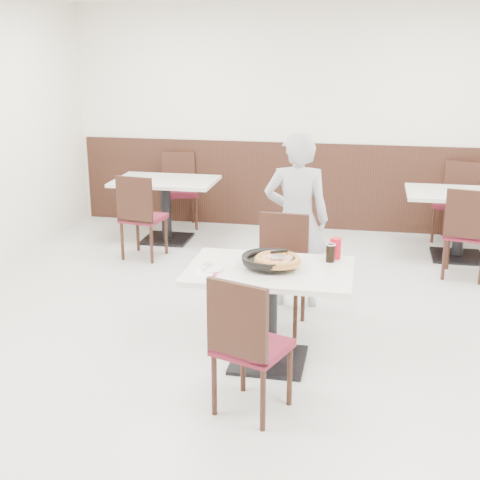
% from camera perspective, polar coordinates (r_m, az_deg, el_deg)
% --- Properties ---
extents(floor, '(7.00, 7.00, 0.00)m').
position_cam_1_polar(floor, '(5.49, 1.80, -8.55)').
color(floor, '#A8A7A3').
rests_on(floor, ground).
extents(wall_back, '(6.00, 0.04, 2.80)m').
position_cam_1_polar(wall_back, '(8.50, 5.79, 10.26)').
color(wall_back, white).
rests_on(wall_back, floor).
extents(wall_front, '(6.00, 0.04, 2.80)m').
position_cam_1_polar(wall_front, '(1.87, -16.10, -14.40)').
color(wall_front, white).
rests_on(wall_front, floor).
extents(wainscot_back, '(5.90, 0.03, 1.10)m').
position_cam_1_polar(wainscot_back, '(8.61, 5.61, 4.62)').
color(wainscot_back, black).
rests_on(wainscot_back, floor).
extents(main_table, '(1.29, 0.94, 0.75)m').
position_cam_1_polar(main_table, '(5.00, 2.51, -6.50)').
color(main_table, silver).
rests_on(main_table, floor).
extents(chair_near, '(0.54, 0.54, 0.95)m').
position_cam_1_polar(chair_near, '(4.33, 1.09, -8.84)').
color(chair_near, black).
rests_on(chair_near, floor).
extents(chair_far, '(0.45, 0.45, 0.95)m').
position_cam_1_polar(chair_far, '(5.57, 3.32, -2.93)').
color(chair_far, black).
rests_on(chair_far, floor).
extents(trivet, '(0.14, 0.14, 0.04)m').
position_cam_1_polar(trivet, '(4.85, 2.94, -2.27)').
color(trivet, black).
rests_on(trivet, main_table).
extents(pizza_pan, '(0.44, 0.44, 0.01)m').
position_cam_1_polar(pizza_pan, '(4.87, 2.53, -1.88)').
color(pizza_pan, black).
rests_on(pizza_pan, trivet).
extents(pizza, '(0.38, 0.38, 0.02)m').
position_cam_1_polar(pizza, '(4.83, 3.22, -1.82)').
color(pizza, '#B87F39').
rests_on(pizza, pizza_pan).
extents(pizza_server, '(0.09, 0.11, 0.00)m').
position_cam_1_polar(pizza_server, '(4.82, 3.26, -1.45)').
color(pizza_server, silver).
rests_on(pizza_server, pizza).
extents(napkin, '(0.15, 0.15, 0.00)m').
position_cam_1_polar(napkin, '(4.78, -2.95, -2.78)').
color(napkin, white).
rests_on(napkin, main_table).
extents(side_plate, '(0.18, 0.18, 0.01)m').
position_cam_1_polar(side_plate, '(4.82, -2.40, -2.49)').
color(side_plate, silver).
rests_on(side_plate, napkin).
extents(fork, '(0.06, 0.14, 0.00)m').
position_cam_1_polar(fork, '(4.82, -2.82, -2.39)').
color(fork, silver).
rests_on(fork, side_plate).
extents(cola_glass, '(0.08, 0.08, 0.13)m').
position_cam_1_polar(cola_glass, '(5.03, 7.72, -1.14)').
color(cola_glass, black).
rests_on(cola_glass, main_table).
extents(red_cup, '(0.10, 0.10, 0.16)m').
position_cam_1_polar(red_cup, '(5.11, 8.14, -0.69)').
color(red_cup, '#BB081B').
rests_on(red_cup, main_table).
extents(diner_person, '(0.62, 0.44, 1.60)m').
position_cam_1_polar(diner_person, '(5.99, 4.84, 1.70)').
color(diner_person, '#A8A8AD').
rests_on(diner_person, floor).
extents(bg_table_left, '(1.20, 0.81, 0.75)m').
position_cam_1_polar(bg_table_left, '(8.10, -6.32, 2.55)').
color(bg_table_left, silver).
rests_on(bg_table_left, floor).
extents(bg_chair_left_near, '(0.48, 0.48, 0.95)m').
position_cam_1_polar(bg_chair_left_near, '(7.47, -8.24, 2.05)').
color(bg_chair_left_near, black).
rests_on(bg_chair_left_near, floor).
extents(bg_chair_left_far, '(0.55, 0.55, 0.95)m').
position_cam_1_polar(bg_chair_left_far, '(8.65, -5.12, 4.17)').
color(bg_chair_left_far, black).
rests_on(bg_chair_left_far, floor).
extents(bg_table_right, '(1.29, 0.94, 0.75)m').
position_cam_1_polar(bg_table_right, '(7.78, 18.22, 1.20)').
color(bg_table_right, silver).
rests_on(bg_table_right, floor).
extents(bg_chair_right_near, '(0.50, 0.50, 0.95)m').
position_cam_1_polar(bg_chair_right_near, '(7.14, 18.79, 0.63)').
color(bg_chair_right_near, black).
rests_on(bg_chair_right_near, floor).
extents(bg_chair_right_far, '(0.56, 0.56, 0.95)m').
position_cam_1_polar(bg_chair_right_far, '(8.37, 17.86, 3.00)').
color(bg_chair_right_far, black).
rests_on(bg_chair_right_far, floor).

